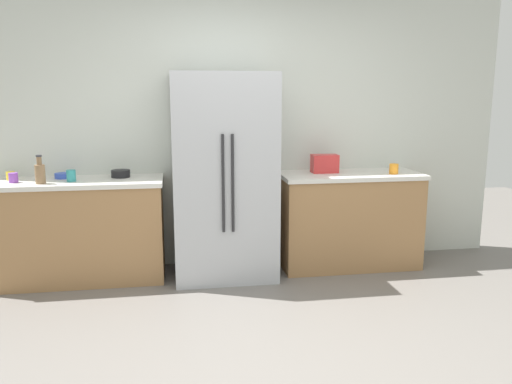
% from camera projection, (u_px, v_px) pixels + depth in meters
% --- Properties ---
extents(ground_plane, '(10.42, 10.42, 0.00)m').
position_uv_depth(ground_plane, '(281.00, 356.00, 3.22)').
color(ground_plane, slate).
extents(kitchen_back_panel, '(5.21, 0.10, 3.06)m').
position_uv_depth(kitchen_back_panel, '(240.00, 106.00, 4.84)').
color(kitchen_back_panel, silver).
rests_on(kitchen_back_panel, ground_plane).
extents(counter_left, '(1.49, 0.59, 0.91)m').
position_uv_depth(counter_left, '(79.00, 230.00, 4.48)').
color(counter_left, '#9E7247').
rests_on(counter_left, ground_plane).
extents(counter_right, '(1.33, 0.59, 0.91)m').
position_uv_depth(counter_right, '(349.00, 219.00, 4.87)').
color(counter_right, '#9E7247').
rests_on(counter_right, ground_plane).
extents(refrigerator, '(0.90, 0.71, 1.82)m').
position_uv_depth(refrigerator, '(224.00, 177.00, 4.53)').
color(refrigerator, '#B2B5BA').
rests_on(refrigerator, ground_plane).
extents(toaster, '(0.25, 0.14, 0.17)m').
position_uv_depth(toaster, '(325.00, 164.00, 4.80)').
color(toaster, red).
rests_on(toaster, counter_right).
extents(bottle_a, '(0.08, 0.08, 0.24)m').
position_uv_depth(bottle_a, '(40.00, 173.00, 4.20)').
color(bottle_a, brown).
rests_on(bottle_a, counter_left).
extents(cup_a, '(0.08, 0.08, 0.10)m').
position_uv_depth(cup_a, '(71.00, 176.00, 4.31)').
color(cup_a, teal).
rests_on(cup_a, counter_left).
extents(cup_b, '(0.07, 0.07, 0.07)m').
position_uv_depth(cup_b, '(11.00, 176.00, 4.39)').
color(cup_b, yellow).
rests_on(cup_b, counter_left).
extents(cup_c, '(0.08, 0.08, 0.09)m').
position_uv_depth(cup_c, '(394.00, 169.00, 4.72)').
color(cup_c, orange).
rests_on(cup_c, counter_right).
extents(cup_d, '(0.08, 0.08, 0.08)m').
position_uv_depth(cup_d, '(13.00, 178.00, 4.26)').
color(cup_d, purple).
rests_on(cup_d, counter_left).
extents(bowl_a, '(0.17, 0.17, 0.07)m').
position_uv_depth(bowl_a, '(121.00, 174.00, 4.54)').
color(bowl_a, black).
rests_on(bowl_a, counter_left).
extents(bowl_b, '(0.14, 0.14, 0.05)m').
position_uv_depth(bowl_b, '(63.00, 176.00, 4.48)').
color(bowl_b, blue).
rests_on(bowl_b, counter_left).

